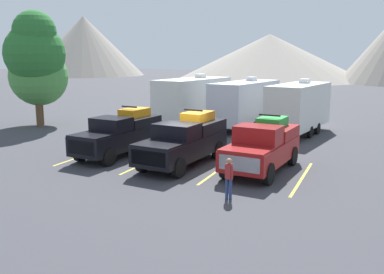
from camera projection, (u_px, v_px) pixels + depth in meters
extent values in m
plane|color=#38383D|center=(184.00, 165.00, 20.57)|extent=(240.00, 240.00, 0.00)
cube|color=black|center=(118.00, 139.00, 22.21)|extent=(2.44, 5.68, 0.96)
cube|color=black|center=(92.00, 135.00, 20.40)|extent=(2.00, 1.71, 0.08)
cube|color=black|center=(111.00, 124.00, 21.62)|extent=(1.95, 1.60, 0.71)
cube|color=slate|center=(104.00, 125.00, 21.12)|extent=(1.73, 0.36, 0.53)
cube|color=black|center=(135.00, 121.00, 23.35)|extent=(2.13, 2.70, 0.51)
cube|color=silver|center=(81.00, 148.00, 19.85)|extent=(1.65, 0.21, 0.68)
cylinder|color=black|center=(108.00, 157.00, 20.26)|extent=(0.36, 0.89, 0.87)
cylinder|color=black|center=(81.00, 153.00, 21.11)|extent=(0.36, 0.89, 0.87)
cylinder|color=black|center=(153.00, 143.00, 23.49)|extent=(0.36, 0.89, 0.87)
cylinder|color=black|center=(127.00, 140.00, 24.34)|extent=(0.36, 0.89, 0.87)
cube|color=orange|center=(135.00, 113.00, 23.26)|extent=(1.21, 1.72, 0.45)
cylinder|color=black|center=(135.00, 114.00, 22.57)|extent=(0.22, 0.45, 0.44)
cylinder|color=black|center=(122.00, 113.00, 22.99)|extent=(0.22, 0.45, 0.44)
cylinder|color=black|center=(147.00, 112.00, 23.53)|extent=(0.22, 0.45, 0.44)
cylinder|color=black|center=(134.00, 111.00, 23.95)|extent=(0.22, 0.45, 0.44)
cube|color=black|center=(129.00, 107.00, 22.79)|extent=(0.98, 0.17, 0.08)
cube|color=black|center=(182.00, 147.00, 20.36)|extent=(2.58, 5.97, 0.92)
cube|color=black|center=(158.00, 144.00, 18.47)|extent=(2.12, 1.80, 0.08)
cube|color=black|center=(177.00, 131.00, 19.75)|extent=(2.07, 1.68, 0.75)
cube|color=slate|center=(170.00, 133.00, 19.22)|extent=(1.83, 0.38, 0.55)
cube|color=black|center=(198.00, 126.00, 21.56)|extent=(2.25, 2.84, 0.59)
cube|color=silver|center=(148.00, 158.00, 17.88)|extent=(1.75, 0.22, 0.64)
cylinder|color=black|center=(179.00, 168.00, 18.30)|extent=(0.36, 0.92, 0.90)
cylinder|color=black|center=(143.00, 162.00, 19.20)|extent=(0.36, 0.92, 0.90)
cylinder|color=black|center=(218.00, 150.00, 21.70)|extent=(0.36, 0.92, 0.90)
cylinder|color=black|center=(186.00, 146.00, 22.60)|extent=(0.36, 0.92, 0.90)
cube|color=orange|center=(198.00, 116.00, 21.46)|extent=(1.28, 1.81, 0.45)
cylinder|color=black|center=(200.00, 119.00, 20.74)|extent=(0.22, 0.45, 0.44)
cylinder|color=black|center=(184.00, 117.00, 21.18)|extent=(0.22, 0.45, 0.44)
cylinder|color=black|center=(211.00, 116.00, 21.75)|extent=(0.22, 0.45, 0.44)
cylinder|color=black|center=(195.00, 114.00, 22.19)|extent=(0.22, 0.45, 0.44)
cube|color=black|center=(193.00, 110.00, 20.98)|extent=(1.03, 0.17, 0.08)
cube|color=maroon|center=(261.00, 152.00, 19.22)|extent=(2.55, 5.44, 0.89)
cube|color=maroon|center=(246.00, 150.00, 17.50)|extent=(2.12, 1.65, 0.08)
cube|color=maroon|center=(258.00, 135.00, 18.65)|extent=(2.07, 1.54, 0.83)
cube|color=slate|center=(254.00, 136.00, 18.17)|extent=(1.85, 0.40, 0.62)
cube|color=maroon|center=(272.00, 132.00, 20.31)|extent=(2.25, 2.60, 0.53)
cube|color=silver|center=(239.00, 164.00, 16.97)|extent=(1.77, 0.22, 0.63)
cylinder|color=black|center=(268.00, 174.00, 17.31)|extent=(0.36, 0.94, 0.92)
cylinder|color=black|center=(226.00, 168.00, 18.22)|extent=(0.36, 0.94, 0.92)
cylinder|color=black|center=(293.00, 156.00, 20.40)|extent=(0.36, 0.94, 0.92)
cylinder|color=black|center=(255.00, 152.00, 21.30)|extent=(0.36, 0.94, 0.92)
cube|color=green|center=(272.00, 122.00, 20.22)|extent=(1.28, 1.65, 0.45)
cylinder|color=black|center=(278.00, 124.00, 19.54)|extent=(0.22, 0.45, 0.44)
cylinder|color=black|center=(259.00, 123.00, 19.98)|extent=(0.22, 0.45, 0.44)
cylinder|color=black|center=(285.00, 121.00, 20.45)|extent=(0.22, 0.45, 0.44)
cylinder|color=black|center=(267.00, 120.00, 20.90)|extent=(0.22, 0.45, 0.44)
cube|color=black|center=(270.00, 115.00, 19.77)|extent=(1.04, 0.17, 0.08)
cube|color=gold|center=(89.00, 154.00, 22.77)|extent=(0.12, 5.50, 0.01)
cube|color=gold|center=(150.00, 161.00, 21.28)|extent=(0.12, 5.50, 0.01)
cube|color=gold|center=(220.00, 169.00, 19.80)|extent=(0.12, 5.50, 0.01)
cube|color=gold|center=(302.00, 178.00, 18.31)|extent=(0.12, 5.50, 0.01)
cube|color=silver|center=(193.00, 99.00, 30.93)|extent=(3.64, 7.17, 3.03)
cube|color=#4C6B99|center=(179.00, 96.00, 31.59)|extent=(1.09, 6.49, 0.24)
cube|color=silver|center=(201.00, 76.00, 31.45)|extent=(0.71, 0.79, 0.30)
cube|color=#333333|center=(160.00, 131.00, 27.95)|extent=(0.31, 1.20, 0.12)
cylinder|color=black|center=(201.00, 125.00, 29.94)|extent=(0.34, 0.79, 0.76)
cylinder|color=black|center=(174.00, 122.00, 31.20)|extent=(0.34, 0.79, 0.76)
cylinder|color=black|center=(212.00, 122.00, 31.29)|extent=(0.34, 0.79, 0.76)
cylinder|color=black|center=(186.00, 119.00, 32.55)|extent=(0.34, 0.79, 0.76)
cube|color=silver|center=(245.00, 102.00, 30.23)|extent=(3.50, 7.15, 2.85)
cube|color=#4C6B99|center=(230.00, 99.00, 30.86)|extent=(1.09, 6.49, 0.24)
cube|color=silver|center=(252.00, 79.00, 30.78)|extent=(0.71, 0.79, 0.30)
cube|color=#333333|center=(217.00, 133.00, 27.23)|extent=(0.31, 1.20, 0.12)
cylinder|color=black|center=(254.00, 126.00, 29.26)|extent=(0.34, 0.79, 0.76)
cylinder|color=black|center=(226.00, 124.00, 30.45)|extent=(0.34, 0.79, 0.76)
cylinder|color=black|center=(263.00, 123.00, 30.61)|extent=(0.34, 0.79, 0.76)
cylinder|color=black|center=(236.00, 121.00, 31.81)|extent=(0.34, 0.79, 0.76)
cube|color=silver|center=(299.00, 105.00, 28.07)|extent=(3.39, 6.79, 2.83)
cube|color=#595960|center=(282.00, 102.00, 28.68)|extent=(1.03, 6.15, 0.24)
cube|color=silver|center=(305.00, 81.00, 28.57)|extent=(0.71, 0.79, 0.30)
cube|color=#333333|center=(276.00, 139.00, 25.22)|extent=(0.31, 1.20, 0.12)
cylinder|color=black|center=(310.00, 132.00, 27.15)|extent=(0.34, 0.79, 0.76)
cylinder|color=black|center=(278.00, 129.00, 28.31)|extent=(0.34, 0.79, 0.76)
cylinder|color=black|center=(317.00, 128.00, 28.43)|extent=(0.34, 0.79, 0.76)
cylinder|color=black|center=(286.00, 126.00, 29.59)|extent=(0.34, 0.79, 0.76)
cylinder|color=navy|center=(227.00, 189.00, 15.63)|extent=(0.12, 0.12, 0.79)
cylinder|color=navy|center=(230.00, 189.00, 15.53)|extent=(0.12, 0.12, 0.79)
cube|color=maroon|center=(229.00, 171.00, 15.45)|extent=(0.27, 0.23, 0.56)
sphere|color=#9E704C|center=(229.00, 161.00, 15.38)|extent=(0.21, 0.21, 0.21)
cylinder|color=maroon|center=(226.00, 171.00, 15.54)|extent=(0.09, 0.09, 0.50)
cylinder|color=maroon|center=(232.00, 173.00, 15.38)|extent=(0.09, 0.09, 0.50)
cylinder|color=brown|center=(38.00, 98.00, 31.10)|extent=(0.43, 0.43, 4.25)
sphere|color=#286B2D|center=(35.00, 54.00, 30.48)|extent=(4.34, 4.34, 4.34)
sphere|color=#286B2D|center=(34.00, 32.00, 29.88)|extent=(3.04, 3.04, 3.04)
cylinder|color=brown|center=(41.00, 108.00, 31.92)|extent=(0.37, 0.37, 2.57)
sphere|color=#478C42|center=(39.00, 77.00, 31.47)|extent=(4.28, 4.28, 4.28)
sphere|color=#478C42|center=(40.00, 56.00, 31.23)|extent=(2.99, 2.99, 2.99)
cone|color=gray|center=(84.00, 46.00, 108.82)|extent=(30.22, 30.22, 15.01)
cone|color=gray|center=(269.00, 57.00, 90.26)|extent=(39.82, 39.82, 9.57)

